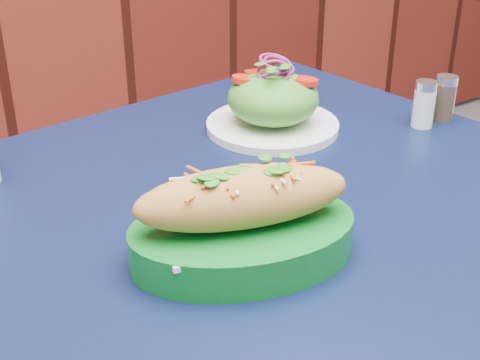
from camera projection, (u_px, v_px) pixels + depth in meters
cafe_table at (284, 260)px, 0.85m from camera, size 0.89×0.89×0.75m
banh_mi_basket at (243, 220)px, 0.68m from camera, size 0.27×0.22×0.11m
salad_plate at (273, 104)px, 0.98m from camera, size 0.20×0.20×0.11m
salt_shaker at (424, 104)px, 1.00m from camera, size 0.03×0.03×0.07m
pepper_shaker at (444, 98)px, 1.02m from camera, size 0.03×0.03×0.07m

